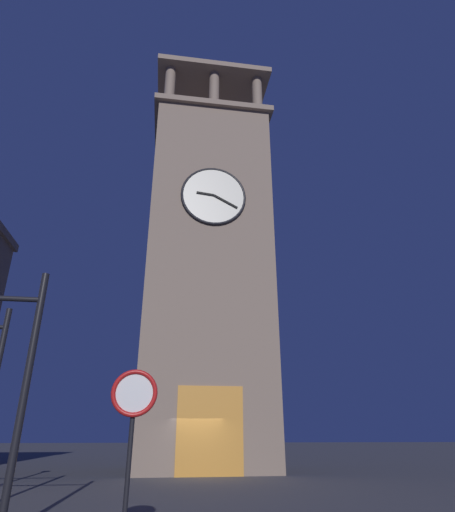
% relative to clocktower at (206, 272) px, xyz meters
% --- Properties ---
extents(ground_plane, '(200.00, 200.00, 0.00)m').
position_rel_clocktower_xyz_m(ground_plane, '(0.63, 4.05, -11.45)').
color(ground_plane, '#424247').
extents(clocktower, '(7.87, 7.95, 28.47)m').
position_rel_clocktower_xyz_m(clocktower, '(0.00, 0.00, 0.00)').
color(clocktower, gray).
rests_on(clocktower, ground_plane).
extents(no_horn_sign, '(0.78, 0.14, 2.80)m').
position_rel_clocktower_xyz_m(no_horn_sign, '(2.84, 17.58, -9.25)').
color(no_horn_sign, black).
rests_on(no_horn_sign, ground_plane).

